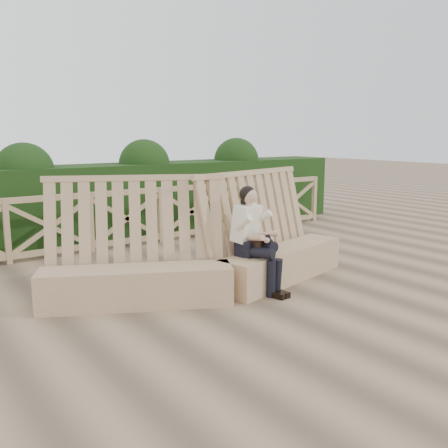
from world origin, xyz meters
TOP-DOWN VIEW (x-y plane):
  - ground at (0.00, 0.00)m, footprint 60.00×60.00m
  - bench at (-0.18, 0.36)m, footprint 4.64×1.75m
  - woman at (0.26, 0.02)m, footprint 0.50×0.89m
  - guardrail at (0.00, 3.50)m, footprint 10.10×0.09m
  - hedge at (0.00, 4.70)m, footprint 12.00×1.20m

SIDE VIEW (x-z plane):
  - ground at x=0.00m, z-range 0.00..0.00m
  - bench at x=-0.18m, z-range -0.40..1.22m
  - guardrail at x=0.00m, z-range 0.00..1.10m
  - hedge at x=0.00m, z-range 0.00..1.50m
  - woman at x=0.26m, z-range 0.06..1.50m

